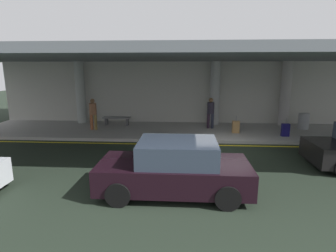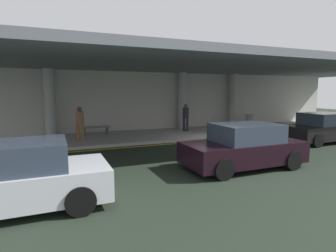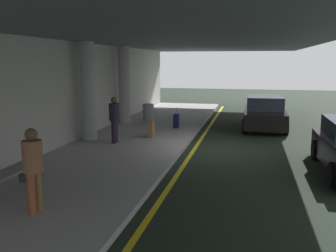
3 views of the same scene
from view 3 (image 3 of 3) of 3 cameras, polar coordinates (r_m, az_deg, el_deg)
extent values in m
plane|color=black|center=(13.16, 7.13, -3.64)|extent=(60.00, 60.00, 0.00)
cube|color=#AAA8A5|center=(13.78, -5.81, -2.67)|extent=(26.00, 4.20, 0.15)
cube|color=yellow|center=(13.24, 4.17, -3.48)|extent=(26.00, 0.14, 0.01)
cylinder|color=#A8AAAB|center=(14.10, -12.25, 5.25)|extent=(0.57, 0.57, 3.65)
cylinder|color=#A9A4A4|center=(17.80, -6.80, 6.33)|extent=(0.57, 0.57, 3.65)
cube|color=slate|center=(13.33, -4.01, 13.69)|extent=(28.00, 13.20, 0.30)
cube|color=#B9B7AF|center=(14.38, -14.50, 4.95)|extent=(26.00, 0.30, 3.80)
cylinder|color=black|center=(12.57, 21.94, -3.43)|extent=(0.64, 0.22, 0.64)
cylinder|color=black|center=(10.00, 24.33, -6.93)|extent=(0.64, 0.22, 0.64)
cube|color=black|center=(17.63, 14.70, 1.38)|extent=(4.10, 1.80, 0.70)
cube|color=#2D3847|center=(17.65, 14.78, 3.51)|extent=(2.10, 1.60, 0.60)
cylinder|color=black|center=(18.99, 11.98, 1.38)|extent=(0.64, 0.22, 0.64)
cylinder|color=black|center=(19.04, 17.10, 1.18)|extent=(0.64, 0.22, 0.64)
cylinder|color=black|center=(16.32, 11.82, 0.01)|extent=(0.64, 0.22, 0.64)
cylinder|color=black|center=(16.38, 17.77, -0.21)|extent=(0.64, 0.22, 0.64)
cylinder|color=brown|center=(7.66, -20.37, -9.83)|extent=(0.16, 0.16, 0.82)
cylinder|color=olive|center=(7.83, -19.48, -9.34)|extent=(0.16, 0.16, 0.82)
cylinder|color=#8F5A3D|center=(7.54, -20.24, -4.41)|extent=(0.38, 0.38, 0.62)
sphere|color=brown|center=(7.45, -20.44, -1.20)|extent=(0.24, 0.24, 0.24)
cylinder|color=black|center=(13.46, -8.41, -0.93)|extent=(0.16, 0.16, 0.82)
cylinder|color=#232636|center=(13.66, -8.08, -0.76)|extent=(0.16, 0.16, 0.82)
cylinder|color=#231F2D|center=(13.44, -8.32, 2.17)|extent=(0.38, 0.38, 0.62)
sphere|color=brown|center=(13.39, -8.37, 4.00)|extent=(0.24, 0.24, 0.24)
cube|color=olive|center=(14.39, -2.68, -0.53)|extent=(0.36, 0.22, 0.62)
cylinder|color=slate|center=(14.31, -2.69, 1.24)|extent=(0.02, 0.02, 0.28)
cube|color=#151255|center=(16.46, 1.28, 0.80)|extent=(0.36, 0.22, 0.62)
cylinder|color=slate|center=(16.39, 1.29, 2.35)|extent=(0.02, 0.02, 0.28)
cube|color=slate|center=(9.16, -23.26, -6.54)|extent=(1.60, 0.50, 0.06)
cube|color=#4C4C51|center=(9.71, -21.02, -6.95)|extent=(0.10, 0.40, 0.42)
cylinder|color=gray|center=(18.37, -3.07, 2.10)|extent=(0.56, 0.56, 0.85)
camera|label=1|loc=(14.81, 55.17, 7.01)|focal=28.73mm
camera|label=2|loc=(11.39, 76.95, -0.26)|focal=29.21mm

